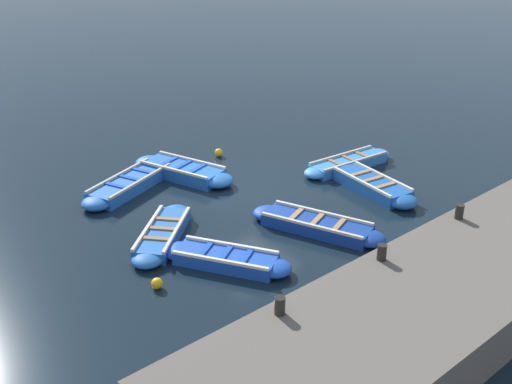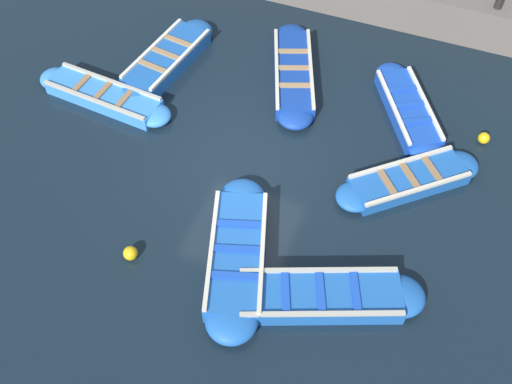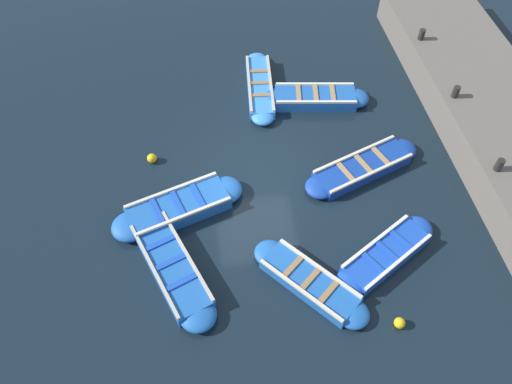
{
  "view_description": "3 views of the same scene",
  "coord_description": "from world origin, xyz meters",
  "views": [
    {
      "loc": [
        -12.58,
        10.35,
        7.62
      ],
      "look_at": [
        -0.98,
        0.48,
        0.5
      ],
      "focal_mm": 42.0,
      "sensor_mm": 36.0,
      "label": 1
    },
    {
      "loc": [
        7.6,
        3.3,
        10.0
      ],
      "look_at": [
        0.76,
        0.64,
        0.3
      ],
      "focal_mm": 42.0,
      "sensor_mm": 36.0,
      "label": 2
    },
    {
      "loc": [
        1.31,
        8.88,
        10.92
      ],
      "look_at": [
        0.12,
        0.79,
        0.45
      ],
      "focal_mm": 35.0,
      "sensor_mm": 36.0,
      "label": 3
    }
  ],
  "objects": [
    {
      "name": "bollard_mid_south",
      "position": [
        -6.12,
        1.43,
        1.24
      ],
      "size": [
        0.2,
        0.2,
        0.35
      ],
      "primitive_type": "cylinder",
      "color": "black",
      "rests_on": "quay_wall"
    },
    {
      "name": "boat_bow_out",
      "position": [
        -0.68,
        -3.76,
        0.16
      ],
      "size": [
        1.02,
        3.61,
        0.38
      ],
      "color": "#3884E0",
      "rests_on": "ground"
    },
    {
      "name": "boat_centre",
      "position": [
        -2.83,
        3.0,
        0.16
      ],
      "size": [
        3.18,
        2.33,
        0.38
      ],
      "color": "#1947B7",
      "rests_on": "ground"
    },
    {
      "name": "bollard_south",
      "position": [
        -6.12,
        4.3,
        1.24
      ],
      "size": [
        0.2,
        0.2,
        0.35
      ],
      "primitive_type": "cylinder",
      "color": "black",
      "rests_on": "quay_wall"
    },
    {
      "name": "boat_alongside",
      "position": [
        -3.04,
        0.13,
        0.17
      ],
      "size": [
        3.78,
        2.1,
        0.39
      ],
      "color": "navy",
      "rests_on": "ground"
    },
    {
      "name": "buoy_orange_near",
      "position": [
        2.89,
        -1.12,
        0.14
      ],
      "size": [
        0.28,
        0.28,
        0.28
      ],
      "primitive_type": "sphere",
      "color": "#EAB214",
      "rests_on": "ground"
    },
    {
      "name": "bollard_mid_north",
      "position": [
        -6.12,
        -1.43,
        1.24
      ],
      "size": [
        0.2,
        0.2,
        0.35
      ],
      "primitive_type": "cylinder",
      "color": "black",
      "rests_on": "quay_wall"
    },
    {
      "name": "boat_near_quay",
      "position": [
        -2.35,
        -2.93,
        0.19
      ],
      "size": [
        3.54,
        1.36,
        0.44
      ],
      "color": "#1E59AD",
      "rests_on": "ground"
    },
    {
      "name": "quay_wall",
      "position": [
        -7.36,
        0.0,
        0.53
      ],
      "size": [
        3.17,
        14.75,
        1.07
      ],
      "color": "#605951",
      "rests_on": "ground"
    },
    {
      "name": "boat_broadside",
      "position": [
        2.48,
        2.55,
        0.18
      ],
      "size": [
        2.25,
        3.91,
        0.42
      ],
      "color": "#1E59AD",
      "rests_on": "ground"
    },
    {
      "name": "boat_drifting",
      "position": [
        -0.79,
        3.47,
        0.15
      ],
      "size": [
        2.74,
        2.98,
        0.36
      ],
      "color": "#1E59AD",
      "rests_on": "ground"
    },
    {
      "name": "boat_end_of_row",
      "position": [
        2.21,
        0.82,
        0.2
      ],
      "size": [
        3.77,
        2.05,
        0.46
      ],
      "color": "#1E59AD",
      "rests_on": "ground"
    },
    {
      "name": "ground_plane",
      "position": [
        0.0,
        0.0,
        0.0
      ],
      "size": [
        120.0,
        120.0,
        0.0
      ],
      "primitive_type": "plane",
      "color": "black"
    },
    {
      "name": "buoy_yellow_far",
      "position": [
        -2.61,
        4.77,
        0.13
      ],
      "size": [
        0.26,
        0.26,
        0.26
      ],
      "primitive_type": "sphere",
      "color": "#EAB214",
      "rests_on": "ground"
    }
  ]
}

